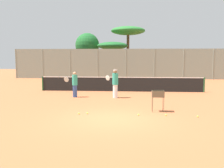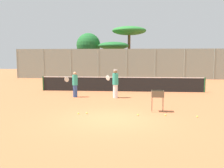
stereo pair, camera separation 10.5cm
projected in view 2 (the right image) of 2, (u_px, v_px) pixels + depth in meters
The scene contains 15 objects.
ground_plane at pixel (112, 119), 10.79m from camera, with size 80.00×80.00×0.00m, color #B26038.
tennis_net at pixel (122, 84), 19.19m from camera, with size 11.97×0.10×1.07m.
back_fence at pixel (127, 64), 29.66m from camera, with size 25.85×0.08×3.41m.
tree_0 at pixel (88, 45), 35.05m from camera, with size 3.19×3.19×5.65m.
tree_1 at pixel (114, 46), 33.33m from camera, with size 3.91×3.91×4.39m.
tree_2 at pixel (129, 31), 34.16m from camera, with size 4.44×4.44×6.43m.
player_white_outfit at pixel (75, 84), 16.48m from camera, with size 0.85×0.42×1.60m.
player_red_cap at pixel (115, 83), 16.18m from camera, with size 0.86×0.50×1.75m.
ball_cart at pixel (158, 96), 12.16m from camera, with size 0.56×0.41×0.99m.
tennis_ball_0 at pixel (87, 113), 11.76m from camera, with size 0.07×0.07×0.07m, color #D1E54C.
tennis_ball_1 at pixel (165, 115), 11.38m from camera, with size 0.07×0.07×0.07m, color #D1E54C.
tennis_ball_2 at pixel (78, 113), 11.69m from camera, with size 0.07×0.07×0.07m, color #D1E54C.
tennis_ball_3 at pixel (138, 115), 11.43m from camera, with size 0.07×0.07×0.07m, color #D1E54C.
tennis_ball_4 at pixel (197, 117), 11.09m from camera, with size 0.07×0.07×0.07m, color #D1E54C.
parked_car at pixel (74, 71), 32.82m from camera, with size 4.20×1.70×1.60m.
Camera 2 is at (0.94, -10.54, 2.59)m, focal length 42.00 mm.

